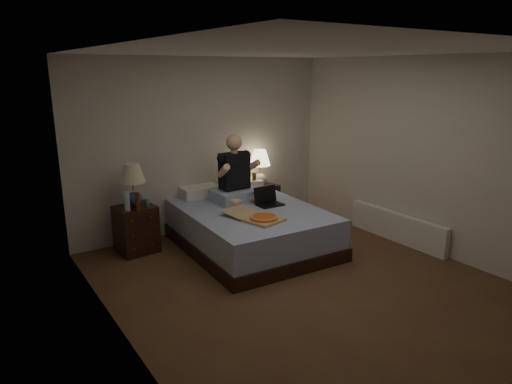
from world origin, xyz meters
TOP-DOWN VIEW (x-y plane):
  - floor at (0.00, 0.00)m, footprint 4.00×4.50m
  - ceiling at (0.00, 0.00)m, footprint 4.00×4.50m
  - wall_back at (0.00, 2.25)m, footprint 4.00×0.00m
  - wall_left at (-2.00, 0.00)m, footprint 0.00×4.50m
  - wall_right at (2.00, 0.00)m, footprint 0.00×4.50m
  - bed at (0.11, 1.23)m, footprint 1.73×2.24m
  - nightstand_left at (-1.22, 1.88)m, footprint 0.51×0.47m
  - nightstand_right at (0.87, 2.04)m, footprint 0.49×0.45m
  - lamp_left at (-1.22, 1.89)m, footprint 0.32×0.32m
  - lamp_right at (0.84, 2.05)m, footprint 0.37×0.37m
  - water_bottle at (-1.35, 1.76)m, footprint 0.07×0.07m
  - soda_can at (-1.08, 1.81)m, footprint 0.07×0.07m
  - beer_bottle_left at (-1.24, 1.68)m, footprint 0.06×0.06m
  - beer_bottle_right at (0.69, 1.99)m, footprint 0.06×0.06m
  - person at (0.15, 1.62)m, footprint 0.68×0.55m
  - laptop at (0.41, 1.17)m, footprint 0.35×0.29m
  - pizza_box at (-0.04, 0.67)m, footprint 0.58×0.84m
  - radiator at (1.93, 0.26)m, footprint 0.10×1.60m

SIDE VIEW (x-z plane):
  - floor at x=0.00m, z-range 0.00..0.00m
  - radiator at x=1.93m, z-range 0.00..0.40m
  - bed at x=0.11m, z-range 0.00..0.54m
  - nightstand_right at x=0.87m, z-range 0.00..0.57m
  - nightstand_left at x=-1.22m, z-range 0.00..0.62m
  - pizza_box at x=-0.04m, z-range 0.54..0.62m
  - laptop at x=0.41m, z-range 0.54..0.78m
  - soda_can at x=-1.08m, z-range 0.62..0.72m
  - beer_bottle_right at x=0.69m, z-range 0.57..0.80m
  - beer_bottle_left at x=-1.24m, z-range 0.62..0.85m
  - water_bottle at x=-1.35m, z-range 0.62..0.87m
  - lamp_right at x=0.84m, z-range 0.57..1.13m
  - lamp_left at x=-1.22m, z-range 0.62..1.18m
  - person at x=0.15m, z-range 0.54..1.47m
  - wall_back at x=0.00m, z-range 0.00..2.50m
  - wall_left at x=-2.00m, z-range 0.00..2.50m
  - wall_right at x=2.00m, z-range 0.00..2.50m
  - ceiling at x=0.00m, z-range 2.50..2.50m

